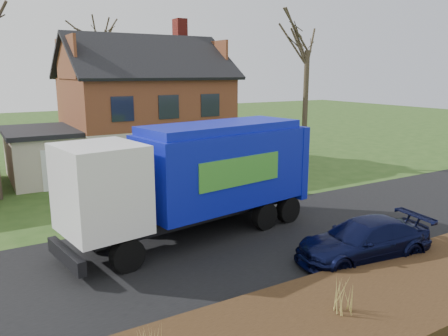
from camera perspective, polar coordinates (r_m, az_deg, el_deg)
ground at (r=15.44m, az=1.66°, el=-9.92°), size 120.00×120.00×0.00m
road at (r=15.44m, az=1.66°, el=-9.88°), size 80.00×7.00×0.02m
mulch_verge at (r=11.70m, az=16.32°, el=-17.37°), size 80.00×3.50×0.30m
main_house at (r=27.60m, az=-11.29°, el=8.35°), size 12.95×8.95×9.26m
garbage_truck at (r=15.59m, az=-3.21°, el=-0.67°), size 9.76×3.94×4.07m
silver_sedan at (r=17.95m, az=-6.07°, el=-3.88°), size 5.35×2.41×1.70m
navy_wagon at (r=14.67m, az=17.75°, el=-9.00°), size 4.75×2.44×1.32m
tree_front_east at (r=28.06m, az=10.94°, el=17.24°), size 3.69×3.69×10.25m
tree_back at (r=35.59m, az=-16.16°, el=16.65°), size 3.33×3.33×10.55m
grass_clump_mid at (r=11.04m, az=15.29°, el=-15.75°), size 0.31×0.26×0.87m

